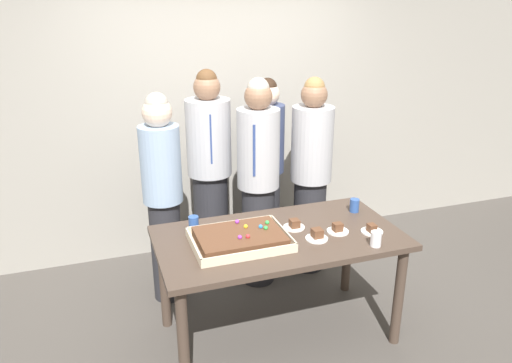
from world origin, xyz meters
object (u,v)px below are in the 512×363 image
(person_striped_tie_right, at_px, (258,181))
(plated_slice_near_left, at_px, (372,230))
(plated_slice_near_right, at_px, (294,225))
(plated_slice_far_right, at_px, (317,236))
(drink_cup_far_end, at_px, (376,239))
(person_serving_front, at_px, (311,174))
(person_far_right_suit, at_px, (210,172))
(drink_cup_nearest, at_px, (354,205))
(drink_cup_middle, at_px, (194,223))
(plated_slice_far_left, at_px, (338,229))
(party_table, at_px, (279,248))
(sheet_cake, at_px, (240,239))
(person_left_edge_reaching, at_px, (267,166))
(person_green_shirt_behind, at_px, (163,195))

(person_striped_tie_right, bearing_deg, plated_slice_near_left, 56.46)
(plated_slice_near_right, relative_size, person_striped_tie_right, 0.09)
(plated_slice_far_right, xyz_separation_m, drink_cup_far_end, (0.32, -0.21, 0.03))
(drink_cup_far_end, xyz_separation_m, person_serving_front, (0.07, 1.15, 0.05))
(plated_slice_near_left, height_order, plated_slice_far_right, plated_slice_far_right)
(plated_slice_far_right, relative_size, person_far_right_suit, 0.08)
(drink_cup_nearest, relative_size, person_striped_tie_right, 0.06)
(plated_slice_far_right, bearing_deg, plated_slice_near_right, 111.43)
(drink_cup_nearest, height_order, drink_cup_far_end, same)
(drink_cup_middle, bearing_deg, plated_slice_near_right, -16.75)
(person_serving_front, bearing_deg, plated_slice_near_right, 14.60)
(drink_cup_far_end, distance_m, person_serving_front, 1.15)
(plated_slice_far_left, bearing_deg, drink_cup_nearest, 43.98)
(party_table, bearing_deg, plated_slice_far_left, -11.86)
(person_far_right_suit, bearing_deg, plated_slice_near_right, 23.41)
(sheet_cake, relative_size, person_left_edge_reaching, 0.37)
(plated_slice_far_left, distance_m, person_far_right_suit, 1.31)
(person_striped_tie_right, bearing_deg, plated_slice_far_left, 46.64)
(person_serving_front, height_order, person_striped_tie_right, person_striped_tie_right)
(plated_slice_far_right, distance_m, person_green_shirt_behind, 1.24)
(plated_slice_near_right, relative_size, drink_cup_far_end, 1.50)
(person_left_edge_reaching, bearing_deg, plated_slice_near_right, 17.52)
(drink_cup_nearest, distance_m, drink_cup_far_end, 0.55)
(sheet_cake, distance_m, drink_cup_nearest, 0.99)
(plated_slice_near_left, bearing_deg, person_left_edge_reaching, 101.89)
(drink_cup_far_end, relative_size, person_green_shirt_behind, 0.06)
(drink_cup_middle, bearing_deg, drink_cup_far_end, -30.08)
(plated_slice_near_left, xyz_separation_m, person_left_edge_reaching, (-0.28, 1.33, 0.07))
(party_table, xyz_separation_m, drink_cup_far_end, (0.53, -0.34, 0.15))
(person_green_shirt_behind, relative_size, person_left_edge_reaching, 1.00)
(party_table, xyz_separation_m, person_serving_front, (0.61, 0.81, 0.20))
(plated_slice_far_left, height_order, plated_slice_far_right, plated_slice_far_right)
(drink_cup_nearest, distance_m, person_left_edge_reaching, 1.03)
(plated_slice_far_right, bearing_deg, person_green_shirt_behind, 135.35)
(drink_cup_middle, relative_size, person_serving_front, 0.06)
(person_serving_front, bearing_deg, plated_slice_far_left, 33.74)
(plated_slice_near_right, distance_m, drink_cup_far_end, 0.57)
(person_green_shirt_behind, bearing_deg, plated_slice_far_left, 26.18)
(person_far_right_suit, bearing_deg, plated_slice_near_left, 37.73)
(drink_cup_middle, xyz_separation_m, person_green_shirt_behind, (-0.14, 0.47, 0.05))
(plated_slice_near_left, distance_m, person_left_edge_reaching, 1.36)
(plated_slice_far_left, height_order, drink_cup_nearest, drink_cup_nearest)
(person_left_edge_reaching, bearing_deg, person_striped_tie_right, -1.02)
(plated_slice_near_left, bearing_deg, plated_slice_far_left, 159.02)
(plated_slice_far_right, distance_m, drink_cup_middle, 0.85)
(plated_slice_near_left, bearing_deg, drink_cup_middle, 159.02)
(plated_slice_near_left, bearing_deg, person_far_right_suit, 123.89)
(drink_cup_nearest, bearing_deg, person_far_right_suit, 135.42)
(sheet_cake, bearing_deg, person_green_shirt_behind, 115.99)
(drink_cup_far_end, bearing_deg, plated_slice_far_right, 145.81)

